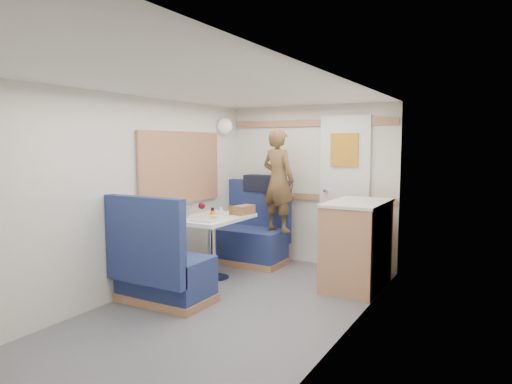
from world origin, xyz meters
The scene contains 26 objects.
floor centered at (0.00, 0.00, 0.00)m, with size 4.50×4.50×0.00m, color #515156.
ceiling centered at (0.00, 0.00, 2.00)m, with size 4.50×4.50×0.00m, color silver.
wall_back centered at (0.00, 2.25, 1.00)m, with size 2.20×0.02×2.00m, color silver.
wall_left centered at (-1.10, 0.00, 1.00)m, with size 0.02×4.50×2.00m, color silver.
wall_right centered at (1.10, 0.00, 1.00)m, with size 0.02×4.50×2.00m, color silver.
oak_trim_low centered at (0.00, 2.23, 0.85)m, with size 2.15×0.02×0.08m, color #935F42.
oak_trim_high centered at (0.00, 2.23, 1.78)m, with size 2.15×0.02×0.08m, color #935F42.
side_window centered at (-1.08, 1.00, 1.25)m, with size 0.04×1.30×0.72m, color #B2C1A3.
rear_door centered at (0.45, 2.22, 0.97)m, with size 0.62×0.12×1.86m.
dinette_table centered at (-0.65, 1.00, 0.57)m, with size 0.62×0.92×0.72m.
bench_far centered at (-0.65, 1.86, 0.30)m, with size 0.90×0.59×1.05m.
bench_near centered at (-0.65, 0.14, 0.30)m, with size 0.90×0.59×1.05m.
ledge centered at (-0.65, 2.12, 0.88)m, with size 0.90×0.14×0.04m, color #935F42.
dome_light centered at (-1.04, 1.85, 1.75)m, with size 0.20×0.20×0.20m, color white.
galley_counter centered at (0.82, 1.55, 0.47)m, with size 0.57×0.92×0.92m.
person centered at (-0.27, 1.85, 1.08)m, with size 0.46×0.30×1.25m, color brown.
duffel_bag centered at (-0.64, 2.12, 1.01)m, with size 0.45×0.21×0.21m, color black.
tray centered at (-0.56, 0.80, 0.73)m, with size 0.28×0.36×0.02m, color silver.
orange_fruit centered at (-0.56, 0.87, 0.77)m, with size 0.07×0.07×0.07m, color #F3570A.
cheese_block centered at (-0.49, 0.82, 0.75)m, with size 0.10×0.06×0.03m, color #E3D383.
wine_glass centered at (-0.71, 0.88, 0.84)m, with size 0.08×0.08×0.17m.
tumbler_left centered at (-0.88, 0.81, 0.77)m, with size 0.06×0.06×0.10m, color white.
beer_glass centered at (-0.54, 1.22, 0.77)m, with size 0.06×0.06×0.10m, color brown.
pepper_grinder centered at (-0.67, 1.03, 0.77)m, with size 0.04×0.04×0.10m, color black.
salt_grinder centered at (-0.63, 1.14, 0.76)m, with size 0.04×0.04×0.09m, color white.
bread_loaf centered at (-0.43, 1.30, 0.77)m, with size 0.14×0.25×0.10m, color brown.
Camera 1 is at (2.21, -3.12, 1.52)m, focal length 32.00 mm.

